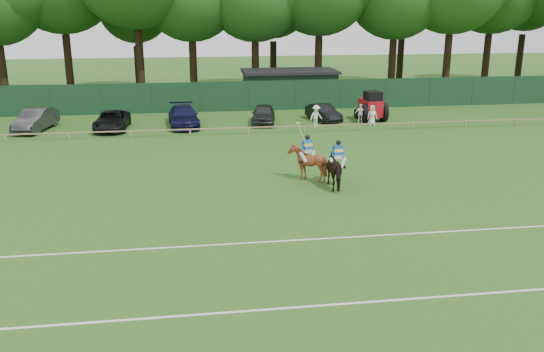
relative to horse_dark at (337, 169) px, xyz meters
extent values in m
plane|color=#1E4C14|center=(-4.06, -5.25, -0.93)|extent=(160.00, 160.00, 0.00)
imported|color=black|center=(0.00, 0.00, 0.00)|extent=(1.08, 2.24, 1.87)
imported|color=maroon|center=(-1.23, 1.39, -0.01)|extent=(1.87, 2.00, 1.85)
imported|color=#2E2E31|center=(-17.92, 16.05, -0.16)|extent=(2.51, 4.92, 1.55)
imported|color=black|center=(-12.57, 15.56, -0.27)|extent=(2.33, 4.83, 1.33)
imported|color=#13133C|center=(-7.49, 16.02, -0.19)|extent=(2.47, 5.26, 1.48)
imported|color=#2B2B2D|center=(-1.54, 16.23, -0.22)|extent=(2.36, 4.41, 1.43)
imported|color=black|center=(3.16, 16.49, -0.29)|extent=(2.30, 4.10, 1.28)
imported|color=white|center=(2.13, 14.45, -0.13)|extent=(1.19, 0.97, 1.60)
imported|color=white|center=(5.68, 15.15, -0.19)|extent=(0.88, 0.37, 1.49)
imported|color=silver|center=(6.34, 14.29, -0.17)|extent=(0.75, 0.50, 1.52)
cube|color=silver|center=(0.00, 0.00, 0.64)|extent=(0.37, 0.27, 0.18)
cube|color=#184FAF|center=(0.00, 0.00, 0.96)|extent=(0.41, 0.32, 0.51)
cube|color=yellow|center=(0.00, 0.00, 0.94)|extent=(0.44, 0.30, 0.18)
sphere|color=black|center=(0.00, 0.00, 1.33)|extent=(0.25, 0.25, 0.25)
cylinder|color=silver|center=(0.26, -0.04, 0.34)|extent=(0.42, 0.34, 0.59)
cylinder|color=silver|center=(-0.26, -0.06, 0.34)|extent=(0.42, 0.33, 0.59)
cube|color=silver|center=(-1.23, 1.39, 0.63)|extent=(0.41, 0.34, 0.18)
cube|color=#184FAF|center=(-1.23, 1.39, 0.95)|extent=(0.46, 0.39, 0.51)
cube|color=yellow|center=(-1.23, 1.39, 0.93)|extent=(0.49, 0.39, 0.18)
sphere|color=black|center=(-1.23, 1.39, 1.32)|extent=(0.25, 0.25, 0.25)
cylinder|color=silver|center=(-0.96, 1.40, 0.33)|extent=(0.40, 0.41, 0.59)
cylinder|color=silver|center=(-1.47, 1.27, 0.33)|extent=(0.44, 0.30, 0.59)
cylinder|color=tan|center=(-1.53, 1.36, 1.50)|extent=(0.41, 0.51, 1.17)
cube|color=silver|center=(-4.06, -11.25, -0.93)|extent=(60.00, 0.10, 0.01)
cube|color=silver|center=(-4.06, -6.25, -0.93)|extent=(60.00, 0.10, 0.01)
cube|color=#997F5B|center=(-4.06, 12.75, -0.48)|extent=(62.00, 0.08, 0.08)
cube|color=#14351E|center=(-4.06, 21.75, 0.32)|extent=(92.00, 0.04, 2.50)
cube|color=#14331E|center=(1.94, 24.75, 0.47)|extent=(8.00, 4.00, 2.80)
cube|color=black|center=(1.94, 24.75, 1.99)|extent=(8.40, 4.40, 0.24)
cube|color=#A10E17|center=(6.82, 16.25, 0.08)|extent=(1.38, 2.37, 1.25)
cube|color=black|center=(6.84, 15.87, 0.94)|extent=(1.22, 1.31, 0.86)
cylinder|color=black|center=(6.04, 15.53, -0.21)|extent=(0.37, 1.46, 1.44)
cylinder|color=black|center=(7.67, 15.63, -0.21)|extent=(0.37, 1.46, 1.44)
cylinder|color=black|center=(6.04, 17.17, -0.55)|extent=(0.33, 0.78, 0.77)
cylinder|color=black|center=(7.48, 17.25, -0.55)|extent=(0.33, 0.78, 0.77)
camera|label=1|loc=(-7.04, -26.25, 7.72)|focal=38.00mm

